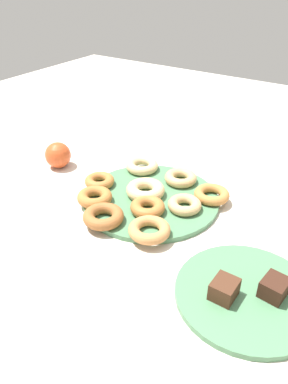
# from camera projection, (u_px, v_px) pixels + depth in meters

# --- Properties ---
(ground_plane) EXTENTS (2.40, 2.40, 0.00)m
(ground_plane) POSITION_uv_depth(u_px,v_px,m) (151.00, 201.00, 0.95)
(ground_plane) COLOR beige
(donut_plate) EXTENTS (0.34, 0.34, 0.01)m
(donut_plate) POSITION_uv_depth(u_px,v_px,m) (151.00, 199.00, 0.94)
(donut_plate) COLOR #4C7F56
(donut_plate) RESTS_ON ground_plane
(donut_0) EXTENTS (0.10, 0.10, 0.02)m
(donut_0) POSITION_uv_depth(u_px,v_px,m) (184.00, 206.00, 0.89)
(donut_0) COLOR tan
(donut_0) RESTS_ON donut_plate
(donut_1) EXTENTS (0.12, 0.12, 0.03)m
(donut_1) POSITION_uv_depth(u_px,v_px,m) (142.00, 166.00, 1.05)
(donut_1) COLOR #EABC84
(donut_1) RESTS_ON donut_plate
(donut_2) EXTENTS (0.11, 0.11, 0.03)m
(donut_2) POSITION_uv_depth(u_px,v_px,m) (103.00, 216.00, 0.85)
(donut_2) COLOR #995B2D
(donut_2) RESTS_ON donut_plate
(donut_3) EXTENTS (0.13, 0.13, 0.03)m
(donut_3) POSITION_uv_depth(u_px,v_px,m) (146.00, 189.00, 0.94)
(donut_3) COLOR #EABC84
(donut_3) RESTS_ON donut_plate
(donut_4) EXTENTS (0.10, 0.10, 0.02)m
(donut_4) POSITION_uv_depth(u_px,v_px,m) (181.00, 178.00, 1.00)
(donut_4) COLOR tan
(donut_4) RESTS_ON donut_plate
(donut_5) EXTENTS (0.11, 0.11, 0.03)m
(donut_5) POSITION_uv_depth(u_px,v_px,m) (148.00, 207.00, 0.88)
(donut_5) COLOR #AD6B33
(donut_5) RESTS_ON donut_plate
(donut_6) EXTENTS (0.12, 0.12, 0.02)m
(donut_6) POSITION_uv_depth(u_px,v_px,m) (212.00, 194.00, 0.93)
(donut_6) COLOR #BC7A3D
(donut_6) RESTS_ON donut_plate
(donut_7) EXTENTS (0.11, 0.11, 0.02)m
(donut_7) POSITION_uv_depth(u_px,v_px,m) (100.00, 181.00, 0.98)
(donut_7) COLOR #AD6B33
(donut_7) RESTS_ON donut_plate
(donut_8) EXTENTS (0.13, 0.13, 0.02)m
(donut_8) POSITION_uv_depth(u_px,v_px,m) (149.00, 230.00, 0.81)
(donut_8) COLOR #C6844C
(donut_8) RESTS_ON donut_plate
(donut_9) EXTENTS (0.12, 0.12, 0.03)m
(donut_9) POSITION_uv_depth(u_px,v_px,m) (95.00, 197.00, 0.91)
(donut_9) COLOR #AD6B33
(donut_9) RESTS_ON donut_plate
(cake_plate) EXTENTS (0.26, 0.26, 0.01)m
(cake_plate) POSITION_uv_depth(u_px,v_px,m) (247.00, 295.00, 0.68)
(cake_plate) COLOR #4C7F56
(cake_plate) RESTS_ON ground_plane
(brownie_near) EXTENTS (0.05, 0.05, 0.03)m
(brownie_near) POSITION_uv_depth(u_px,v_px,m) (274.00, 288.00, 0.66)
(brownie_near) COLOR #381E14
(brownie_near) RESTS_ON cake_plate
(brownie_far) EXTENTS (0.04, 0.05, 0.03)m
(brownie_far) POSITION_uv_depth(u_px,v_px,m) (224.00, 289.00, 0.66)
(brownie_far) COLOR #472819
(brownie_far) RESTS_ON cake_plate
(apple) EXTENTS (0.07, 0.07, 0.07)m
(apple) POSITION_uv_depth(u_px,v_px,m) (58.00, 155.00, 1.08)
(apple) COLOR #CC4C23
(apple) RESTS_ON ground_plane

